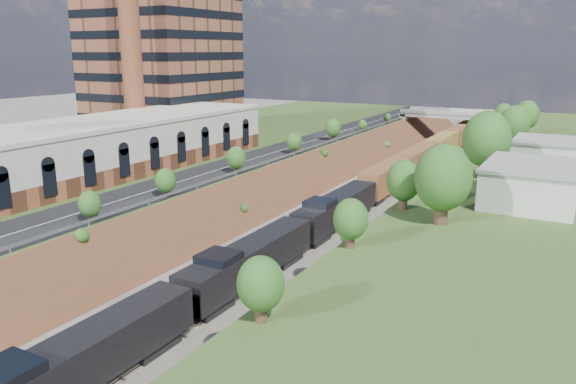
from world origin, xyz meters
name	(u,v)px	position (x,y,z in m)	size (l,w,h in m)	color
platform_left	(169,163)	(-33.00, 60.00, 2.50)	(44.00, 180.00, 5.00)	#3A5824
embankment_left	(284,194)	(-11.00, 60.00, 0.00)	(7.07, 180.00, 7.07)	brown
embankment_right	(430,214)	(11.00, 60.00, 0.00)	(7.07, 180.00, 7.07)	brown
rail_left_track	(335,200)	(-2.60, 60.00, 0.09)	(1.58, 180.00, 0.18)	gray
rail_right_track	(370,205)	(2.60, 60.00, 0.09)	(1.58, 180.00, 0.18)	gray
road	(258,158)	(-15.50, 60.00, 5.05)	(8.00, 180.00, 0.10)	black
guardrail	(281,157)	(-11.40, 59.80, 5.55)	(0.10, 171.00, 0.70)	#99999E
commercial_building	(83,150)	(-28.00, 38.00, 8.51)	(14.30, 62.30, 7.00)	brown
smokestack	(129,22)	(-36.00, 56.00, 25.00)	(3.20, 3.20, 40.00)	brown
overpass	(455,121)	(0.00, 122.00, 4.92)	(24.50, 8.30, 7.40)	gray
white_building_near	(531,185)	(23.50, 52.00, 7.00)	(9.00, 12.00, 4.00)	silver
white_building_far	(545,154)	(23.00, 74.00, 6.80)	(8.00, 10.00, 3.60)	silver
tree_right_large	(443,179)	(17.00, 40.00, 9.38)	(5.25, 5.25, 7.61)	#473323
tree_left_crest	(52,214)	(-11.80, 20.00, 7.04)	(2.45, 2.45, 3.55)	#473323
freight_train	(416,160)	(2.60, 81.62, 2.62)	(3.07, 156.51, 4.59)	black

